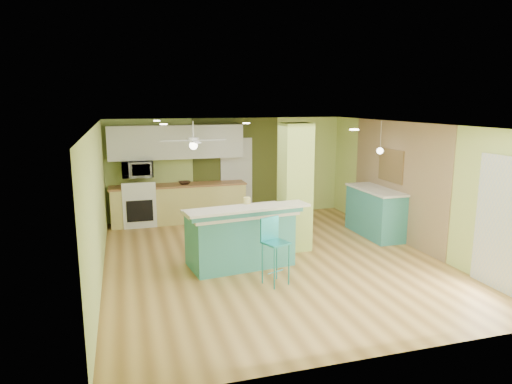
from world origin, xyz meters
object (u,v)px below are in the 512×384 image
(peninsula, at_px, (240,236))
(fruit_bowl, at_px, (185,183))
(canister, at_px, (247,202))
(side_counter, at_px, (376,212))
(bar_stool, at_px, (273,240))

(peninsula, height_order, fruit_bowl, peninsula)
(fruit_bowl, height_order, canister, canister)
(canister, bearing_deg, peninsula, -128.38)
(fruit_bowl, bearing_deg, canister, -76.12)
(fruit_bowl, relative_size, canister, 1.59)
(side_counter, bearing_deg, bar_stool, -147.37)
(side_counter, bearing_deg, peninsula, -163.61)
(peninsula, relative_size, canister, 11.91)
(peninsula, relative_size, bar_stool, 2.02)
(bar_stool, bearing_deg, peninsula, 86.12)
(canister, bearing_deg, fruit_bowl, 103.88)
(bar_stool, distance_m, fruit_bowl, 4.30)
(bar_stool, bearing_deg, fruit_bowl, 80.12)
(peninsula, bearing_deg, canister, 44.33)
(bar_stool, xyz_separation_m, side_counter, (3.03, 1.94, -0.20))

